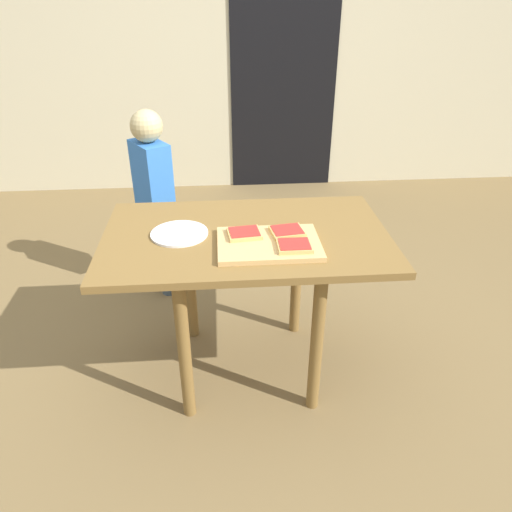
{
  "coord_description": "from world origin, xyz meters",
  "views": [
    {
      "loc": [
        -0.1,
        -1.78,
        1.65
      ],
      "look_at": [
        0.04,
        0.0,
        0.63
      ],
      "focal_mm": 33.6,
      "sensor_mm": 36.0,
      "label": 1
    }
  ],
  "objects_px": {
    "dining_table": "(246,254)",
    "child_left": "(154,193)",
    "cutting_board": "(269,244)",
    "pizza_slice_far_right": "(287,231)",
    "pizza_slice_far_left": "(244,233)",
    "plate_white_left": "(179,233)",
    "pizza_slice_near_right": "(294,246)"
  },
  "relations": [
    {
      "from": "dining_table",
      "to": "child_left",
      "type": "xyz_separation_m",
      "value": [
        -0.47,
        0.75,
        -0.01
      ]
    },
    {
      "from": "pizza_slice_far_left",
      "to": "child_left",
      "type": "bearing_deg",
      "value": 119.75
    },
    {
      "from": "dining_table",
      "to": "pizza_slice_far_right",
      "type": "height_order",
      "value": "pizza_slice_far_right"
    },
    {
      "from": "pizza_slice_far_right",
      "to": "pizza_slice_far_left",
      "type": "xyz_separation_m",
      "value": [
        -0.18,
        -0.0,
        0.0
      ]
    },
    {
      "from": "pizza_slice_near_right",
      "to": "plate_white_left",
      "type": "relative_size",
      "value": 0.55
    },
    {
      "from": "cutting_board",
      "to": "pizza_slice_far_left",
      "type": "height_order",
      "value": "pizza_slice_far_left"
    },
    {
      "from": "dining_table",
      "to": "pizza_slice_far_left",
      "type": "relative_size",
      "value": 8.34
    },
    {
      "from": "dining_table",
      "to": "child_left",
      "type": "bearing_deg",
      "value": 122.13
    },
    {
      "from": "dining_table",
      "to": "pizza_slice_far_left",
      "type": "height_order",
      "value": "pizza_slice_far_left"
    },
    {
      "from": "pizza_slice_far_right",
      "to": "pizza_slice_far_left",
      "type": "height_order",
      "value": "same"
    },
    {
      "from": "child_left",
      "to": "pizza_slice_near_right",
      "type": "bearing_deg",
      "value": -55.04
    },
    {
      "from": "plate_white_left",
      "to": "pizza_slice_far_right",
      "type": "bearing_deg",
      "value": -8.39
    },
    {
      "from": "pizza_slice_far_right",
      "to": "cutting_board",
      "type": "bearing_deg",
      "value": -141.62
    },
    {
      "from": "cutting_board",
      "to": "pizza_slice_far_right",
      "type": "bearing_deg",
      "value": 38.38
    },
    {
      "from": "dining_table",
      "to": "pizza_slice_far_right",
      "type": "distance_m",
      "value": 0.22
    },
    {
      "from": "pizza_slice_far_right",
      "to": "pizza_slice_near_right",
      "type": "height_order",
      "value": "same"
    },
    {
      "from": "plate_white_left",
      "to": "pizza_slice_far_left",
      "type": "bearing_deg",
      "value": -14.57
    },
    {
      "from": "pizza_slice_far_right",
      "to": "child_left",
      "type": "bearing_deg",
      "value": 128.45
    },
    {
      "from": "child_left",
      "to": "plate_white_left",
      "type": "bearing_deg",
      "value": -75.3
    },
    {
      "from": "dining_table",
      "to": "pizza_slice_near_right",
      "type": "height_order",
      "value": "pizza_slice_near_right"
    },
    {
      "from": "dining_table",
      "to": "pizza_slice_near_right",
      "type": "distance_m",
      "value": 0.28
    },
    {
      "from": "dining_table",
      "to": "child_left",
      "type": "distance_m",
      "value": 0.89
    },
    {
      "from": "dining_table",
      "to": "child_left",
      "type": "height_order",
      "value": "child_left"
    },
    {
      "from": "child_left",
      "to": "pizza_slice_far_right",
      "type": "bearing_deg",
      "value": -51.55
    },
    {
      "from": "pizza_slice_far_right",
      "to": "plate_white_left",
      "type": "height_order",
      "value": "pizza_slice_far_right"
    },
    {
      "from": "cutting_board",
      "to": "pizza_slice_far_left",
      "type": "relative_size",
      "value": 2.84
    },
    {
      "from": "pizza_slice_far_left",
      "to": "child_left",
      "type": "distance_m",
      "value": 0.94
    },
    {
      "from": "child_left",
      "to": "dining_table",
      "type": "bearing_deg",
      "value": -57.87
    },
    {
      "from": "pizza_slice_far_right",
      "to": "dining_table",
      "type": "bearing_deg",
      "value": 162.46
    },
    {
      "from": "pizza_slice_far_left",
      "to": "pizza_slice_near_right",
      "type": "height_order",
      "value": "same"
    },
    {
      "from": "pizza_slice_far_right",
      "to": "plate_white_left",
      "type": "distance_m",
      "value": 0.45
    },
    {
      "from": "child_left",
      "to": "cutting_board",
      "type": "bearing_deg",
      "value": -57.39
    }
  ]
}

